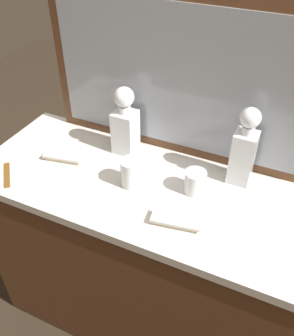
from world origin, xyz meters
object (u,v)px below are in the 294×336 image
(crystal_decanter_front, at_px, (125,127))
(crystal_tumbler_front, at_px, (195,183))
(crystal_tumbler_rear, at_px, (131,174))
(silver_brush_center, at_px, (176,221))
(silver_brush_far_left, at_px, (63,157))
(crystal_decanter_far_right, at_px, (243,153))
(tortoiseshell_comb, at_px, (7,175))

(crystal_decanter_front, height_order, crystal_tumbler_front, crystal_decanter_front)
(crystal_decanter_front, distance_m, crystal_tumbler_rear, 0.22)
(silver_brush_center, bearing_deg, crystal_decanter_front, 138.74)
(crystal_tumbler_front, bearing_deg, silver_brush_center, -90.35)
(crystal_decanter_front, relative_size, silver_brush_far_left, 1.71)
(crystal_tumbler_rear, xyz_separation_m, crystal_tumbler_front, (0.22, 0.06, -0.01))
(crystal_decanter_far_right, height_order, silver_brush_center, crystal_decanter_far_right)
(crystal_tumbler_rear, xyz_separation_m, tortoiseshell_comb, (-0.45, -0.16, -0.05))
(crystal_decanter_far_right, bearing_deg, tortoiseshell_comb, -156.56)
(crystal_tumbler_front, height_order, tortoiseshell_comb, crystal_tumbler_front)
(crystal_decanter_far_right, bearing_deg, crystal_tumbler_front, -134.85)
(crystal_decanter_front, relative_size, crystal_tumbler_rear, 2.66)
(crystal_tumbler_rear, xyz_separation_m, silver_brush_center, (0.22, -0.11, -0.04))
(crystal_tumbler_front, bearing_deg, crystal_decanter_far_right, 45.15)
(crystal_tumbler_front, distance_m, tortoiseshell_comb, 0.70)
(crystal_decanter_far_right, height_order, crystal_tumbler_rear, crystal_decanter_far_right)
(crystal_decanter_far_right, distance_m, silver_brush_far_left, 0.69)
(crystal_tumbler_rear, xyz_separation_m, silver_brush_far_left, (-0.31, 0.02, -0.04))
(crystal_decanter_far_right, bearing_deg, crystal_tumbler_rear, -151.40)
(crystal_decanter_front, bearing_deg, silver_brush_center, -41.26)
(crystal_decanter_far_right, relative_size, crystal_tumbler_front, 3.56)
(silver_brush_center, bearing_deg, crystal_decanter_far_right, 67.08)
(crystal_tumbler_rear, distance_m, tortoiseshell_comb, 0.48)
(crystal_tumbler_rear, distance_m, silver_brush_center, 0.25)
(silver_brush_far_left, height_order, silver_brush_center, same)
(crystal_decanter_front, xyz_separation_m, crystal_decanter_far_right, (0.46, 0.01, 0.01))
(crystal_decanter_far_right, distance_m, silver_brush_center, 0.35)
(crystal_tumbler_front, xyz_separation_m, tortoiseshell_comb, (-0.67, -0.22, -0.04))
(silver_brush_far_left, bearing_deg, crystal_decanter_far_right, 14.55)
(crystal_decanter_front, relative_size, crystal_tumbler_front, 3.32)
(silver_brush_far_left, xyz_separation_m, silver_brush_center, (0.53, -0.13, -0.00))
(crystal_decanter_far_right, xyz_separation_m, silver_brush_center, (-0.13, -0.30, -0.11))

